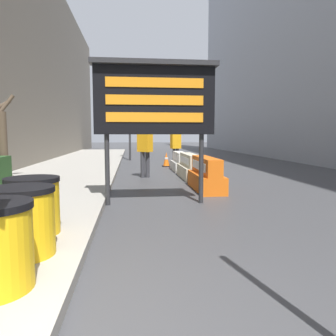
{
  "coord_description": "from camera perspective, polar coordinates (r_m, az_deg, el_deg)",
  "views": [
    {
      "loc": [
        0.56,
        -2.12,
        1.48
      ],
      "look_at": [
        1.73,
        8.33,
        0.41
      ],
      "focal_mm": 35.0,
      "sensor_mm": 36.0,
      "label": 1
    }
  ],
  "objects": [
    {
      "name": "bare_tree",
      "position": [
        10.54,
        -27.18,
        4.84
      ],
      "size": [
        0.89,
        1.48,
        2.55
      ],
      "color": "#4C3D2D",
      "rests_on": "sidewalk_left"
    },
    {
      "name": "barrel_drum_middle",
      "position": [
        4.01,
        -24.06,
        -8.45
      ],
      "size": [
        0.72,
        0.72,
        0.77
      ],
      "color": "yellow",
      "rests_on": "sidewalk_left"
    },
    {
      "name": "barrel_drum_back",
      "position": [
        4.81,
        -22.46,
        -6.05
      ],
      "size": [
        0.72,
        0.72,
        0.77
      ],
      "color": "yellow",
      "rests_on": "sidewalk_left"
    },
    {
      "name": "message_board",
      "position": [
        6.94,
        -2.33,
        11.85
      ],
      "size": [
        2.62,
        0.36,
        2.98
      ],
      "color": "#28282B",
      "rests_on": "ground_plane"
    },
    {
      "name": "jersey_barrier_orange_far",
      "position": [
        8.84,
        6.64,
        -1.31
      ],
      "size": [
        0.64,
        2.03,
        0.88
      ],
      "color": "orange",
      "rests_on": "ground_plane"
    },
    {
      "name": "jersey_barrier_cream",
      "position": [
        11.21,
        3.83,
        0.1
      ],
      "size": [
        0.61,
        2.12,
        0.82
      ],
      "color": "beige",
      "rests_on": "ground_plane"
    },
    {
      "name": "jersey_barrier_white",
      "position": [
        13.44,
        2.12,
        0.96
      ],
      "size": [
        0.62,
        1.87,
        0.77
      ],
      "color": "silver",
      "rests_on": "ground_plane"
    },
    {
      "name": "traffic_cone_near",
      "position": [
        15.16,
        -0.3,
        1.49
      ],
      "size": [
        0.38,
        0.38,
        0.67
      ],
      "color": "black",
      "rests_on": "ground_plane"
    },
    {
      "name": "traffic_light_near_curb",
      "position": [
        18.93,
        -6.72,
        10.25
      ],
      "size": [
        0.28,
        0.45,
        4.07
      ],
      "color": "#2D2D30",
      "rests_on": "ground_plane"
    },
    {
      "name": "pedestrian_worker",
      "position": [
        15.29,
        1.35,
        4.09
      ],
      "size": [
        0.51,
        0.4,
        1.72
      ],
      "rotation": [
        0.0,
        0.0,
        0.31
      ],
      "color": "#333338",
      "rests_on": "ground_plane"
    },
    {
      "name": "pedestrian_passerby",
      "position": [
        11.29,
        -4.04,
        3.83
      ],
      "size": [
        0.55,
        0.54,
        1.84
      ],
      "rotation": [
        0.0,
        0.0,
        2.38
      ],
      "color": "#333338",
      "rests_on": "ground_plane"
    }
  ]
}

